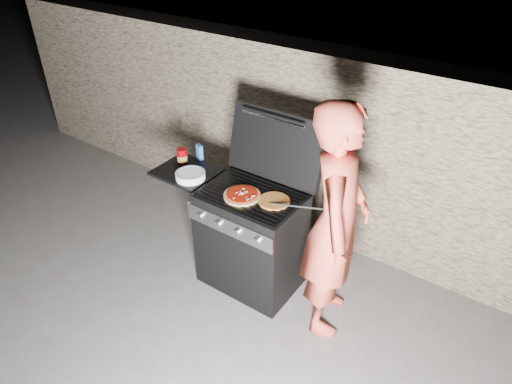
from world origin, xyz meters
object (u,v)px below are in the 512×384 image
Objects in this scene: pizza_topped at (242,195)px; sauce_jar at (182,156)px; person at (336,224)px; gas_grill at (227,229)px.

pizza_topped is 0.76m from sauce_jar.
pizza_topped is at bearing 76.34° from person.
pizza_topped is at bearing -10.82° from sauce_jar.
person reaches higher than sauce_jar.
pizza_topped reaches higher than gas_grill.
person is (0.76, 0.08, -0.00)m from pizza_topped.
sauce_jar is 1.51m from person.
gas_grill is 1.08m from person.
sauce_jar is at bearing 67.79° from person.
sauce_jar is at bearing 169.18° from pizza_topped.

